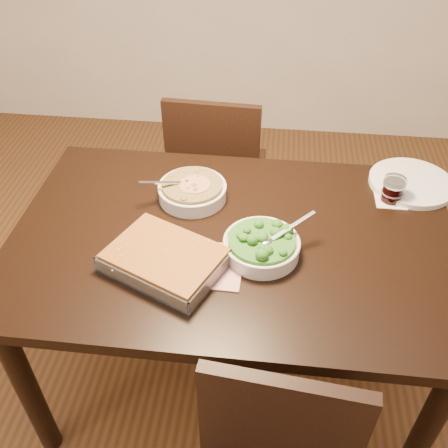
% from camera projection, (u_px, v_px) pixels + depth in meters
% --- Properties ---
extents(ground, '(4.00, 4.00, 0.00)m').
position_uv_depth(ground, '(231.00, 371.00, 2.05)').
color(ground, '#442D13').
rests_on(ground, ground).
extents(table, '(1.40, 0.90, 0.75)m').
position_uv_depth(table, '(233.00, 257.00, 1.63)').
color(table, black).
rests_on(table, ground).
extents(magazine_a, '(0.27, 0.20, 0.01)m').
position_uv_depth(magazine_a, '(198.00, 264.00, 1.47)').
color(magazine_a, '#B8344C').
rests_on(magazine_a, table).
extents(coaster, '(0.10, 0.10, 0.00)m').
position_uv_depth(coaster, '(390.00, 200.00, 1.70)').
color(coaster, white).
rests_on(coaster, table).
extents(stew_bowl, '(0.24, 0.23, 0.09)m').
position_uv_depth(stew_bowl, '(192.00, 190.00, 1.69)').
color(stew_bowl, white).
rests_on(stew_bowl, table).
extents(broccoli_bowl, '(0.24, 0.23, 0.09)m').
position_uv_depth(broccoli_bowl, '(262.00, 245.00, 1.48)').
color(broccoli_bowl, white).
rests_on(broccoli_bowl, table).
extents(baking_dish, '(0.40, 0.36, 0.06)m').
position_uv_depth(baking_dish, '(165.00, 259.00, 1.44)').
color(baking_dish, silver).
rests_on(baking_dish, table).
extents(wine_tumbler, '(0.08, 0.08, 0.09)m').
position_uv_depth(wine_tumbler, '(393.00, 189.00, 1.67)').
color(wine_tumbler, black).
rests_on(wine_tumbler, coaster).
extents(dinner_plate, '(0.29, 0.29, 0.02)m').
position_uv_depth(dinner_plate, '(411.00, 183.00, 1.76)').
color(dinner_plate, white).
rests_on(dinner_plate, table).
extents(chair_far, '(0.43, 0.43, 0.87)m').
position_uv_depth(chair_far, '(217.00, 168.00, 2.32)').
color(chair_far, black).
rests_on(chair_far, ground).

